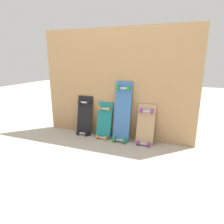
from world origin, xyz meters
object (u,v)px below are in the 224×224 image
skateboard_natural (145,127)px  skateboard_blue (122,114)px  skateboard_black (84,118)px  skateboard_teal (104,123)px

skateboard_natural → skateboard_blue: bearing=-179.8°
skateboard_black → skateboard_blue: skateboard_blue is taller
skateboard_black → skateboard_teal: (0.32, -0.02, -0.04)m
skateboard_blue → skateboard_natural: skateboard_blue is taller
skateboard_teal → skateboard_blue: 0.31m
skateboard_teal → skateboard_natural: bearing=-0.4°
skateboard_blue → skateboard_natural: size_ratio=1.47×
skateboard_natural → skateboard_teal: bearing=179.6°
skateboard_black → skateboard_blue: 0.60m
skateboard_teal → skateboard_blue: (0.27, -0.01, 0.16)m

